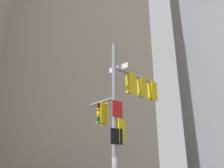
# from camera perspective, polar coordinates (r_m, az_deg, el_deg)

# --- Properties ---
(building_mid_block) EXTENTS (17.38, 17.38, 49.23)m
(building_mid_block) POSITION_cam_1_polar(r_m,az_deg,el_deg) (39.34, -7.43, 14.63)
(building_mid_block) COLOR tan
(building_mid_block) RESTS_ON ground
(signal_pole_assembly) EXTENTS (3.85, 2.40, 8.27)m
(signal_pole_assembly) POSITION_cam_1_polar(r_m,az_deg,el_deg) (12.24, 2.81, -5.80)
(signal_pole_assembly) COLOR gray
(signal_pole_assembly) RESTS_ON ground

